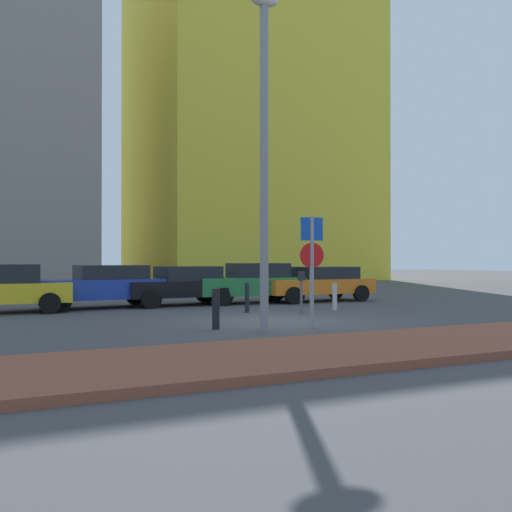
# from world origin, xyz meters

# --- Properties ---
(ground_plane) EXTENTS (120.00, 120.00, 0.00)m
(ground_plane) POSITION_xyz_m (0.00, 0.00, 0.00)
(ground_plane) COLOR #424244
(sidewalk_brick) EXTENTS (40.00, 3.08, 0.14)m
(sidewalk_brick) POSITION_xyz_m (0.00, -5.16, 0.07)
(sidewalk_brick) COLOR brown
(sidewalk_brick) RESTS_ON ground
(parked_car_yellow) EXTENTS (4.21, 2.03, 1.49)m
(parked_car_yellow) POSITION_xyz_m (-6.59, 5.66, 0.77)
(parked_car_yellow) COLOR gold
(parked_car_yellow) RESTS_ON ground
(parked_car_blue) EXTENTS (4.45, 2.18, 1.45)m
(parked_car_blue) POSITION_xyz_m (-3.40, 6.20, 0.77)
(parked_car_blue) COLOR #1E389E
(parked_car_blue) RESTS_ON ground
(parked_car_black) EXTENTS (4.06, 2.20, 1.39)m
(parked_car_black) POSITION_xyz_m (-0.65, 6.19, 0.74)
(parked_car_black) COLOR black
(parked_car_black) RESTS_ON ground
(parked_car_green) EXTENTS (4.42, 2.16, 1.50)m
(parked_car_green) POSITION_xyz_m (2.09, 6.03, 0.78)
(parked_car_green) COLOR #237238
(parked_car_green) RESTS_ON ground
(parked_car_orange) EXTENTS (4.50, 2.01, 1.35)m
(parked_car_orange) POSITION_xyz_m (4.77, 5.69, 0.73)
(parked_car_orange) COLOR orange
(parked_car_orange) RESTS_ON ground
(parking_sign_post) EXTENTS (0.59, 0.14, 2.67)m
(parking_sign_post) POSITION_xyz_m (0.01, -1.70, 1.68)
(parking_sign_post) COLOR gray
(parking_sign_post) RESTS_ON ground
(parking_meter) EXTENTS (0.18, 0.14, 1.29)m
(parking_meter) POSITION_xyz_m (1.51, 1.37, 0.84)
(parking_meter) COLOR #4C4C51
(parking_meter) RESTS_ON ground
(street_lamp) EXTENTS (0.70, 0.36, 7.79)m
(street_lamp) POSITION_xyz_m (-1.22, -1.63, 4.53)
(street_lamp) COLOR gray
(street_lamp) RESTS_ON ground
(traffic_bollard_near) EXTENTS (0.18, 0.18, 0.96)m
(traffic_bollard_near) POSITION_xyz_m (-2.13, -0.92, 0.48)
(traffic_bollard_near) COLOR black
(traffic_bollard_near) RESTS_ON ground
(traffic_bollard_mid) EXTENTS (0.13, 0.13, 0.92)m
(traffic_bollard_mid) POSITION_xyz_m (0.29, 2.61, 0.46)
(traffic_bollard_mid) COLOR black
(traffic_bollard_mid) RESTS_ON ground
(traffic_bollard_far) EXTENTS (0.15, 0.15, 0.87)m
(traffic_bollard_far) POSITION_xyz_m (3.18, 2.11, 0.43)
(traffic_bollard_far) COLOR #B7B7BC
(traffic_bollard_far) RESTS_ON ground
(building_colorful_midrise) EXTENTS (17.68, 17.27, 27.50)m
(building_colorful_midrise) POSITION_xyz_m (13.26, 31.30, 13.75)
(building_colorful_midrise) COLOR gold
(building_colorful_midrise) RESTS_ON ground
(building_under_construction) EXTENTS (10.92, 13.88, 24.44)m
(building_under_construction) POSITION_xyz_m (-6.20, 28.26, 12.22)
(building_under_construction) COLOR gray
(building_under_construction) RESTS_ON ground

